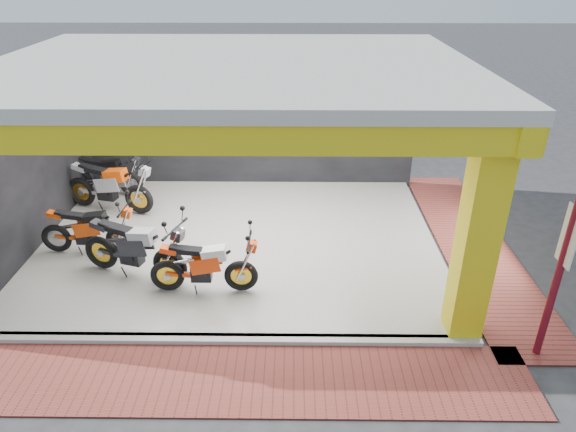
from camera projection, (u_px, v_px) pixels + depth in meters
The scene contains 17 objects.
ground at pixel (229, 302), 8.83m from camera, with size 80.00×80.00×0.00m, color #2D2D30.
showroom_floor at pixel (240, 242), 10.58m from camera, with size 8.00×6.00×0.10m, color silver.
showroom_ceiling at pixel (231, 66), 8.97m from camera, with size 8.40×6.40×0.20m, color beige.
back_wall at pixel (249, 118), 12.57m from camera, with size 8.20×0.20×3.50m, color black.
left_wall at pixel (23, 164), 9.85m from camera, with size 0.20×6.20×3.50m, color black.
corner_column at pixel (478, 236), 7.32m from camera, with size 0.50×0.50×3.50m, color yellow.
header_beam_front at pixel (206, 137), 6.43m from camera, with size 8.40×0.30×0.40m, color yellow.
header_beam_right at pixel (457, 84), 9.06m from camera, with size 0.30×6.40×0.40m, color yellow.
floor_kerb at pixel (221, 340), 7.90m from camera, with size 8.00×0.20×0.10m, color silver.
paver_front at pixel (214, 379), 7.22m from camera, with size 9.00×1.40×0.03m, color brown.
paver_right at pixel (472, 244), 10.55m from camera, with size 1.40×7.00×0.03m, color brown.
signpost at pixel (559, 272), 7.03m from camera, with size 0.11×0.37×2.65m.
moto_hero at pixel (240, 262), 8.68m from camera, with size 1.96×0.73×1.20m, color #FF3D0A, non-canonical shape.
moto_row_a at pixel (168, 250), 8.88m from camera, with size 2.20×0.82×1.35m, color black, non-canonical shape.
moto_row_b at pixel (119, 227), 9.79m from camera, with size 1.96×0.73×1.20m, color #DC4309, non-canonical shape.
moto_row_c at pixel (137, 186), 11.28m from camera, with size 2.30×0.85×1.40m, color #9EA0A5, non-canonical shape.
moto_row_d at pixel (129, 173), 12.18m from camera, with size 2.00×0.74×1.22m, color black, non-canonical shape.
Camera 1 is at (1.10, -7.17, 5.35)m, focal length 32.00 mm.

